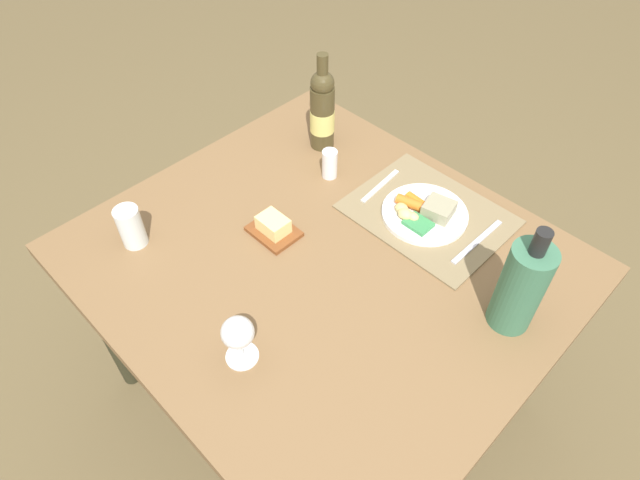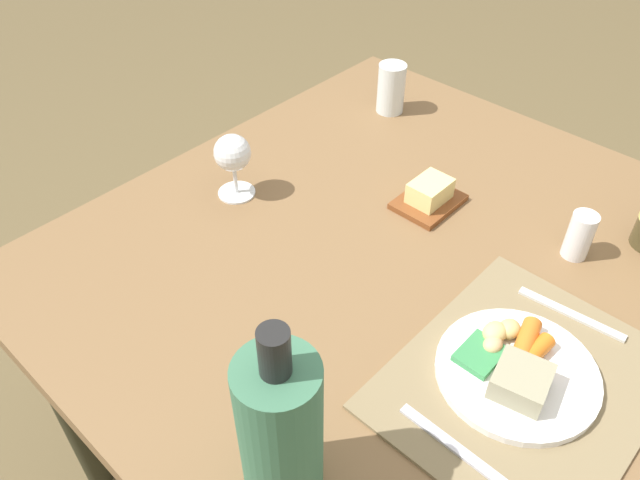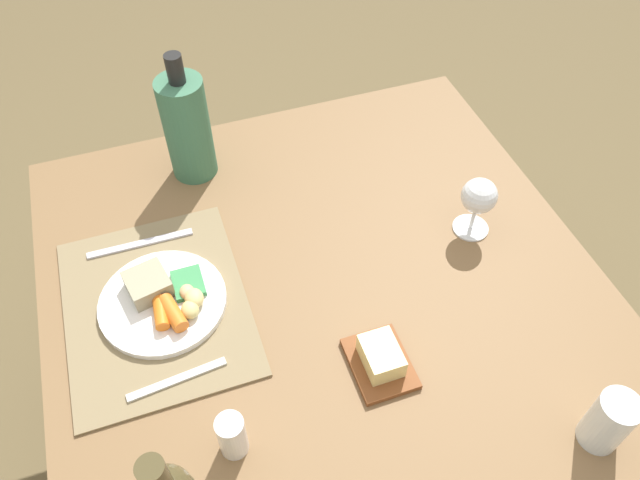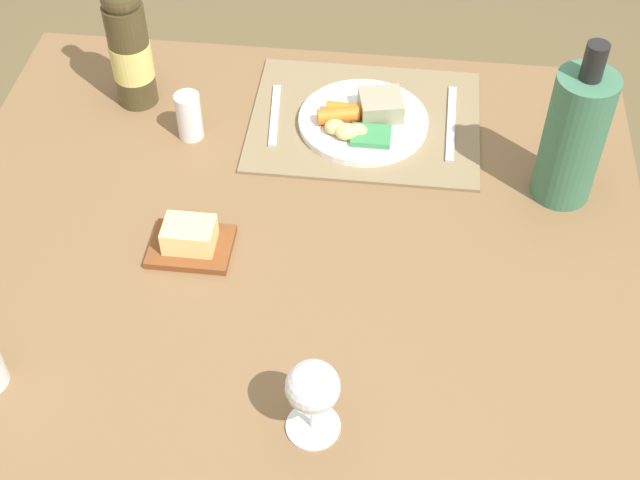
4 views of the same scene
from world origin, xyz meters
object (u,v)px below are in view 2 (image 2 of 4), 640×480
fork (467,456)px  knife (571,314)px  butter_dish (429,196)px  cooler_bottle (281,431)px  dinner_plate (516,368)px  wine_glass (233,155)px  salt_shaker (580,236)px  water_tumbler (391,91)px  dining_table (391,280)px

fork → knife: size_ratio=1.22×
knife → butter_dish: (0.08, 0.34, 0.01)m
knife → butter_dish: butter_dish is taller
knife → cooler_bottle: (-0.51, 0.14, 0.11)m
dinner_plate → cooler_bottle: (-0.34, 0.13, 0.10)m
cooler_bottle → knife: bearing=-15.0°
wine_glass → cooler_bottle: size_ratio=0.45×
cooler_bottle → salt_shaker: 0.66m
fork → wine_glass: bearing=75.8°
salt_shaker → dinner_plate: bearing=-169.5°
water_tumbler → salt_shaker: bearing=-107.4°
water_tumbler → salt_shaker: 0.58m
dinner_plate → butter_dish: bearing=53.2°
dining_table → butter_dish: bearing=12.5°
knife → water_tumbler: 0.69m
fork → salt_shaker: size_ratio=2.36×
water_tumbler → butter_dish: bearing=-129.8°
water_tumbler → wine_glass: (-0.46, 0.02, 0.04)m
dining_table → butter_dish: 0.18m
wine_glass → cooler_bottle: bearing=-125.7°
fork → water_tumbler: (0.64, 0.63, 0.04)m
knife → cooler_bottle: bearing=159.5°
dining_table → salt_shaker: 0.34m
fork → cooler_bottle: size_ratio=0.71×
knife → butter_dish: 0.35m
water_tumbler → fork: bearing=-135.4°
dinner_plate → knife: bearing=-2.7°
wine_glass → fork: bearing=-105.0°
knife → cooler_bottle: 0.54m
dining_table → cooler_bottle: 0.51m
dinner_plate → water_tumbler: bearing=51.8°
fork → butter_dish: bearing=41.7°
dinner_plate → knife: dinner_plate is taller
salt_shaker → butter_dish: bearing=102.2°
dining_table → dinner_plate: dinner_plate is taller
dinner_plate → water_tumbler: water_tumbler is taller
butter_dish → dining_table: bearing=-167.5°
dinner_plate → fork: (-0.16, -0.02, -0.01)m
cooler_bottle → butter_dish: (0.59, 0.20, -0.10)m
dinner_plate → butter_dish: dinner_plate is taller
dining_table → fork: 0.42m
water_tumbler → dinner_plate: bearing=-128.2°
dining_table → dinner_plate: bearing=-108.2°
salt_shaker → wine_glass: bearing=116.9°
butter_dish → wine_glass: bearing=127.7°
fork → butter_dish: 0.54m
fork → butter_dish: size_ratio=1.61×
water_tumbler → salt_shaker: (-0.17, -0.55, -0.01)m
dinner_plate → knife: (0.16, -0.01, -0.01)m
water_tumbler → cooler_bottle: cooler_bottle is taller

